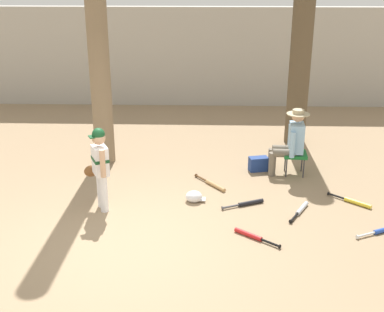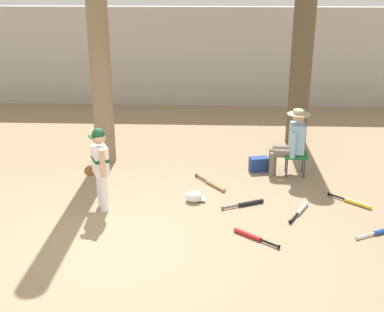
{
  "view_description": "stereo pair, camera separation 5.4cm",
  "coord_description": "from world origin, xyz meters",
  "px_view_note": "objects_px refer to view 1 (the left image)",
  "views": [
    {
      "loc": [
        1.14,
        -5.79,
        3.49
      ],
      "look_at": [
        0.9,
        1.45,
        0.75
      ],
      "focal_mm": 46.7,
      "sensor_mm": 36.0,
      "label": 1
    },
    {
      "loc": [
        1.2,
        -5.79,
        3.49
      ],
      "look_at": [
        0.9,
        1.45,
        0.75
      ],
      "focal_mm": 46.7,
      "sensor_mm": 36.0,
      "label": 2
    }
  ],
  "objects_px": {
    "tree_behind_spectator": "(301,57)",
    "bat_wood_tan": "(213,184)",
    "folding_stool": "(295,155)",
    "bat_black_composite": "(248,203)",
    "bat_aluminum_silver": "(301,210)",
    "bat_yellow_trainer": "(354,202)",
    "tree_near_player": "(96,19)",
    "bat_blue_youth": "(384,230)",
    "batting_helmet_white": "(194,197)",
    "young_ballplayer": "(100,164)",
    "seated_spectator": "(290,140)",
    "handbag_beside_stool": "(258,164)",
    "bat_red_barrel": "(252,236)"
  },
  "relations": [
    {
      "from": "bat_black_composite",
      "to": "bat_red_barrel",
      "type": "bearing_deg",
      "value": -90.84
    },
    {
      "from": "tree_near_player",
      "to": "bat_wood_tan",
      "type": "xyz_separation_m",
      "value": [
        2.07,
        -1.13,
        -2.63
      ]
    },
    {
      "from": "bat_blue_youth",
      "to": "batting_helmet_white",
      "type": "bearing_deg",
      "value": 161.34
    },
    {
      "from": "seated_spectator",
      "to": "bat_red_barrel",
      "type": "distance_m",
      "value": 2.54
    },
    {
      "from": "young_ballplayer",
      "to": "handbag_beside_stool",
      "type": "distance_m",
      "value": 3.08
    },
    {
      "from": "tree_near_player",
      "to": "folding_stool",
      "type": "bearing_deg",
      "value": -8.75
    },
    {
      "from": "folding_stool",
      "to": "handbag_beside_stool",
      "type": "relative_size",
      "value": 1.25
    },
    {
      "from": "batting_helmet_white",
      "to": "young_ballplayer",
      "type": "bearing_deg",
      "value": -167.81
    },
    {
      "from": "bat_yellow_trainer",
      "to": "bat_wood_tan",
      "type": "distance_m",
      "value": 2.3
    },
    {
      "from": "young_ballplayer",
      "to": "bat_black_composite",
      "type": "bearing_deg",
      "value": 4.7
    },
    {
      "from": "seated_spectator",
      "to": "young_ballplayer",
      "type": "bearing_deg",
      "value": -154.14
    },
    {
      "from": "tree_near_player",
      "to": "bat_black_composite",
      "type": "bearing_deg",
      "value": -35.26
    },
    {
      "from": "tree_behind_spectator",
      "to": "young_ballplayer",
      "type": "relative_size",
      "value": 3.23
    },
    {
      "from": "folding_stool",
      "to": "bat_black_composite",
      "type": "relative_size",
      "value": 0.63
    },
    {
      "from": "folding_stool",
      "to": "bat_black_composite",
      "type": "height_order",
      "value": "folding_stool"
    },
    {
      "from": "seated_spectator",
      "to": "batting_helmet_white",
      "type": "relative_size",
      "value": 3.78
    },
    {
      "from": "tree_behind_spectator",
      "to": "handbag_beside_stool",
      "type": "height_order",
      "value": "tree_behind_spectator"
    },
    {
      "from": "bat_wood_tan",
      "to": "bat_aluminum_silver",
      "type": "xyz_separation_m",
      "value": [
        1.33,
        -0.91,
        -0.0
      ]
    },
    {
      "from": "folding_stool",
      "to": "bat_blue_youth",
      "type": "relative_size",
      "value": 0.59
    },
    {
      "from": "bat_black_composite",
      "to": "bat_red_barrel",
      "type": "height_order",
      "value": "same"
    },
    {
      "from": "seated_spectator",
      "to": "bat_red_barrel",
      "type": "xyz_separation_m",
      "value": [
        -0.84,
        -2.32,
        -0.61
      ]
    },
    {
      "from": "bat_blue_youth",
      "to": "batting_helmet_white",
      "type": "xyz_separation_m",
      "value": [
        -2.7,
        0.91,
        0.05
      ]
    },
    {
      "from": "folding_stool",
      "to": "bat_red_barrel",
      "type": "relative_size",
      "value": 0.7
    },
    {
      "from": "bat_red_barrel",
      "to": "handbag_beside_stool",
      "type": "bearing_deg",
      "value": 82.81
    },
    {
      "from": "bat_yellow_trainer",
      "to": "young_ballplayer",
      "type": "bearing_deg",
      "value": -175.73
    },
    {
      "from": "bat_black_composite",
      "to": "bat_red_barrel",
      "type": "relative_size",
      "value": 1.12
    },
    {
      "from": "handbag_beside_stool",
      "to": "bat_wood_tan",
      "type": "height_order",
      "value": "handbag_beside_stool"
    },
    {
      "from": "handbag_beside_stool",
      "to": "tree_near_player",
      "type": "bearing_deg",
      "value": 172.13
    },
    {
      "from": "tree_near_player",
      "to": "bat_aluminum_silver",
      "type": "distance_m",
      "value": 4.75
    },
    {
      "from": "bat_wood_tan",
      "to": "bat_blue_youth",
      "type": "bearing_deg",
      "value": -32.11
    },
    {
      "from": "bat_yellow_trainer",
      "to": "bat_black_composite",
      "type": "xyz_separation_m",
      "value": [
        -1.68,
        -0.11,
        0.0
      ]
    },
    {
      "from": "tree_behind_spectator",
      "to": "bat_wood_tan",
      "type": "xyz_separation_m",
      "value": [
        -1.75,
        -2.39,
        -1.78
      ]
    },
    {
      "from": "tree_behind_spectator",
      "to": "bat_blue_youth",
      "type": "distance_m",
      "value": 4.33
    },
    {
      "from": "handbag_beside_stool",
      "to": "bat_yellow_trainer",
      "type": "bearing_deg",
      "value": -43.76
    },
    {
      "from": "seated_spectator",
      "to": "bat_red_barrel",
      "type": "height_order",
      "value": "seated_spectator"
    },
    {
      "from": "seated_spectator",
      "to": "bat_wood_tan",
      "type": "height_order",
      "value": "seated_spectator"
    },
    {
      "from": "bat_blue_youth",
      "to": "batting_helmet_white",
      "type": "height_order",
      "value": "batting_helmet_white"
    },
    {
      "from": "seated_spectator",
      "to": "handbag_beside_stool",
      "type": "distance_m",
      "value": 0.75
    },
    {
      "from": "young_ballplayer",
      "to": "bat_blue_youth",
      "type": "relative_size",
      "value": 1.81
    },
    {
      "from": "seated_spectator",
      "to": "bat_aluminum_silver",
      "type": "bearing_deg",
      "value": -91.11
    },
    {
      "from": "bat_blue_youth",
      "to": "bat_red_barrel",
      "type": "distance_m",
      "value": 1.88
    },
    {
      "from": "handbag_beside_stool",
      "to": "bat_yellow_trainer",
      "type": "height_order",
      "value": "handbag_beside_stool"
    },
    {
      "from": "bat_wood_tan",
      "to": "bat_aluminum_silver",
      "type": "height_order",
      "value": "same"
    },
    {
      "from": "young_ballplayer",
      "to": "seated_spectator",
      "type": "distance_m",
      "value": 3.42
    },
    {
      "from": "young_ballplayer",
      "to": "handbag_beside_stool",
      "type": "relative_size",
      "value": 3.84
    },
    {
      "from": "bat_yellow_trainer",
      "to": "bat_black_composite",
      "type": "height_order",
      "value": "same"
    },
    {
      "from": "young_ballplayer",
      "to": "bat_yellow_trainer",
      "type": "bearing_deg",
      "value": 4.27
    },
    {
      "from": "seated_spectator",
      "to": "bat_aluminum_silver",
      "type": "distance_m",
      "value": 1.62
    },
    {
      "from": "bat_aluminum_silver",
      "to": "tree_near_player",
      "type": "bearing_deg",
      "value": 149.04
    },
    {
      "from": "tree_behind_spectator",
      "to": "bat_aluminum_silver",
      "type": "bearing_deg",
      "value": -97.25
    }
  ]
}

